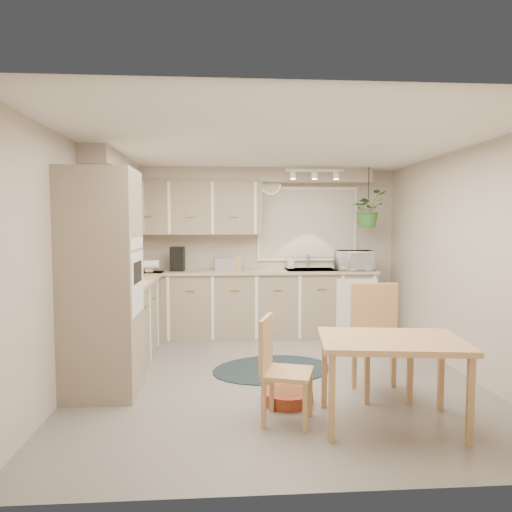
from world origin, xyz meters
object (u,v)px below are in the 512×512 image
object	(u,v)px
microwave	(354,258)
pet_bed	(287,396)
dining_table	(391,382)
chair_left	(288,370)
chair_back	(381,341)
braided_rug	(272,369)

from	to	relation	value
microwave	pet_bed	bearing A→B (deg)	-118.94
dining_table	microwave	world-z (taller)	microwave
chair_left	pet_bed	size ratio (longest dim) A/B	1.85
dining_table	chair_left	bearing A→B (deg)	172.07
dining_table	chair_left	xyz separation A→B (m)	(-0.81, 0.11, 0.08)
chair_left	chair_back	xyz separation A→B (m)	(0.95, 0.50, 0.09)
chair_back	pet_bed	distance (m)	1.01
chair_back	pet_bed	bearing A→B (deg)	6.87
chair_back	microwave	world-z (taller)	microwave
chair_back	braided_rug	bearing A→B (deg)	-41.59
chair_left	chair_back	distance (m)	1.08
braided_rug	microwave	distance (m)	2.28
dining_table	pet_bed	xyz separation A→B (m)	(-0.75, 0.51, -0.30)
braided_rug	microwave	world-z (taller)	microwave
chair_left	microwave	distance (m)	3.19
pet_bed	microwave	world-z (taller)	microwave
chair_left	pet_bed	xyz separation A→B (m)	(0.05, 0.40, -0.37)
chair_back	microwave	distance (m)	2.41
braided_rug	chair_back	bearing A→B (deg)	-41.46
chair_back	chair_left	bearing A→B (deg)	27.94
dining_table	braided_rug	bearing A→B (deg)	118.80
chair_back	braided_rug	size ratio (longest dim) A/B	0.77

